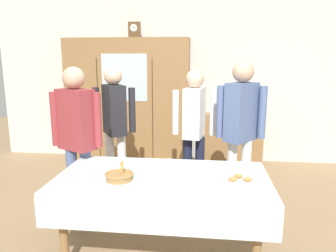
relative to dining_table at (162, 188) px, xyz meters
The scene contains 20 objects.
ground_plane 0.67m from the dining_table, 90.00° to the left, with size 12.00×12.00×0.00m, color #997A56.
back_wall 2.97m from the dining_table, 90.00° to the left, with size 6.40×0.10×2.70m, color silver.
dining_table is the anchor object (origin of this frame).
wall_cabinet 2.77m from the dining_table, 109.16° to the left, with size 1.97×0.46×2.01m.
mantel_clock 3.09m from the dining_table, 106.67° to the left, with size 0.18×0.11×0.24m.
bookshelf_low 2.75m from the dining_table, 74.14° to the left, with size 1.03×0.35×0.81m.
book_stack 2.75m from the dining_table, 74.14° to the left, with size 0.16×0.21×0.07m.
tea_cup_mid_left 0.32m from the dining_table, 84.09° to the left, with size 0.13×0.13×0.06m.
tea_cup_mid_right 0.78m from the dining_table, 159.06° to the right, with size 0.13×0.13×0.06m.
tea_cup_near_left 0.21m from the dining_table, 165.49° to the left, with size 0.13×0.13×0.06m.
tea_cup_center 0.47m from the dining_table, 150.51° to the left, with size 0.13×0.13×0.06m.
bread_basket 0.38m from the dining_table, 164.40° to the right, with size 0.24×0.24×0.16m.
pastry_plate 0.65m from the dining_table, ahead, with size 0.28×0.28×0.05m.
spoon_far_right 0.40m from the dining_table, ahead, with size 0.12×0.02×0.01m.
spoon_near_left 0.54m from the dining_table, 42.34° to the left, with size 0.12×0.02×0.01m.
spoon_back_edge 0.39m from the dining_table, 128.28° to the right, with size 0.12×0.02×0.01m.
person_behind_table_left 1.46m from the dining_table, 121.65° to the left, with size 0.52×0.41×1.61m.
person_by_cabinet 1.11m from the dining_table, 152.34° to the left, with size 0.52×0.34×1.62m.
person_near_right_end 1.23m from the dining_table, 51.44° to the left, with size 0.52×0.40×1.68m.
person_behind_table_right 1.29m from the dining_table, 79.74° to the left, with size 0.52×0.39×1.58m.
Camera 1 is at (0.35, -2.78, 1.70)m, focal length 34.61 mm.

